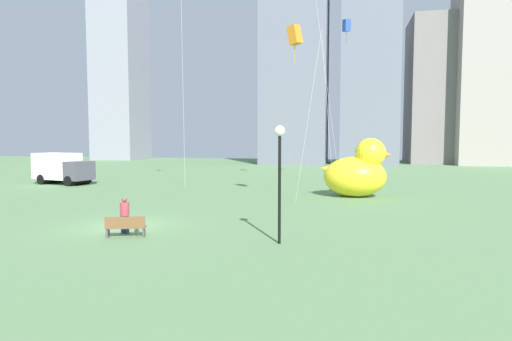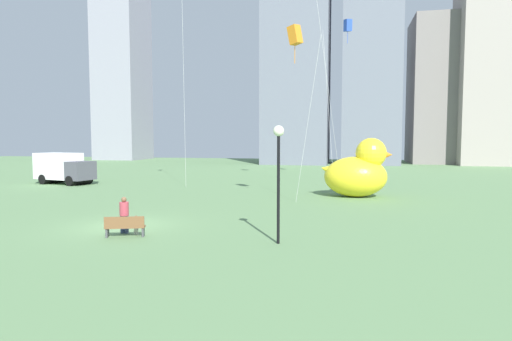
% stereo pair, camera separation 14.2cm
% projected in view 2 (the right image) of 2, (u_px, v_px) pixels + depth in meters
% --- Properties ---
extents(ground_plane, '(140.00, 140.00, 0.00)m').
position_uv_depth(ground_plane, '(123.00, 226.00, 20.58)').
color(ground_plane, '#5F8555').
extents(park_bench, '(1.71, 0.95, 0.90)m').
position_uv_depth(park_bench, '(125.00, 226.00, 18.20)').
color(park_bench, brown).
rests_on(park_bench, ground).
extents(person_adult, '(0.40, 0.40, 1.62)m').
position_uv_depth(person_adult, '(124.00, 213.00, 18.93)').
color(person_adult, '#38476B').
rests_on(person_adult, ground).
extents(person_child, '(0.21, 0.21, 0.84)m').
position_uv_depth(person_child, '(136.00, 224.00, 18.67)').
color(person_child, silver).
rests_on(person_child, ground).
extents(giant_inflatable_duck, '(5.10, 3.27, 4.23)m').
position_uv_depth(giant_inflatable_duck, '(358.00, 172.00, 30.75)').
color(giant_inflatable_duck, yellow).
rests_on(giant_inflatable_duck, ground).
extents(lamppost, '(0.43, 0.43, 4.69)m').
position_uv_depth(lamppost, '(279.00, 157.00, 16.87)').
color(lamppost, black).
rests_on(lamppost, ground).
extents(box_truck, '(5.97, 3.51, 2.85)m').
position_uv_depth(box_truck, '(64.00, 168.00, 39.62)').
color(box_truck, white).
rests_on(box_truck, ground).
extents(city_skyline, '(74.91, 17.49, 40.13)m').
position_uv_depth(city_skyline, '(326.00, 57.00, 73.47)').
color(city_skyline, gray).
rests_on(city_skyline, ground).
extents(kite_orange, '(2.09, 2.00, 11.07)m').
position_uv_depth(kite_orange, '(295.00, 36.00, 26.09)').
color(kite_orange, silver).
rests_on(kite_orange, ground).
extents(kite_blue, '(2.87, 3.52, 15.63)m').
position_uv_depth(kite_blue, '(347.00, 27.00, 41.28)').
color(kite_blue, silver).
rests_on(kite_blue, ground).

